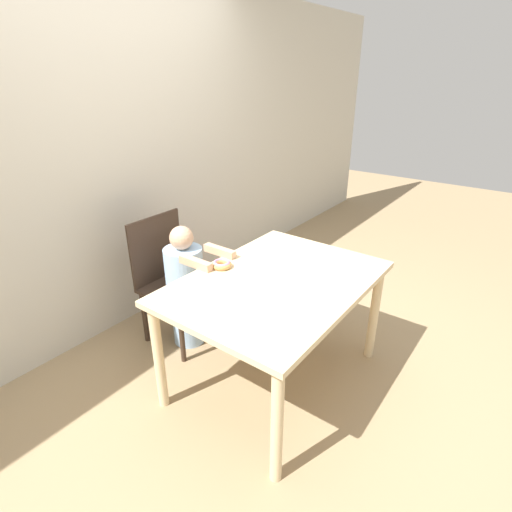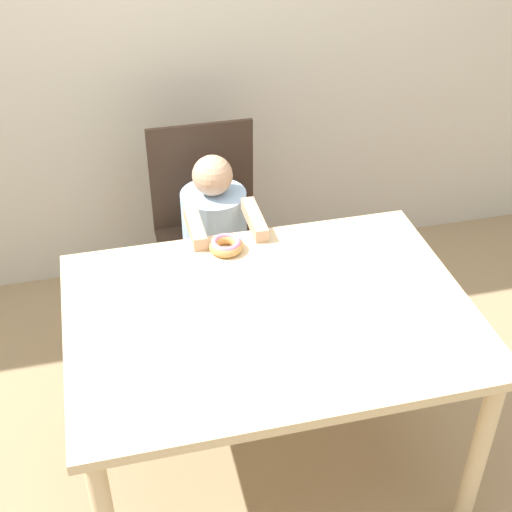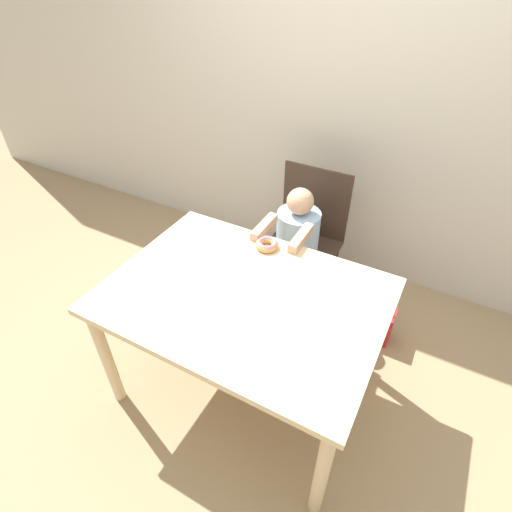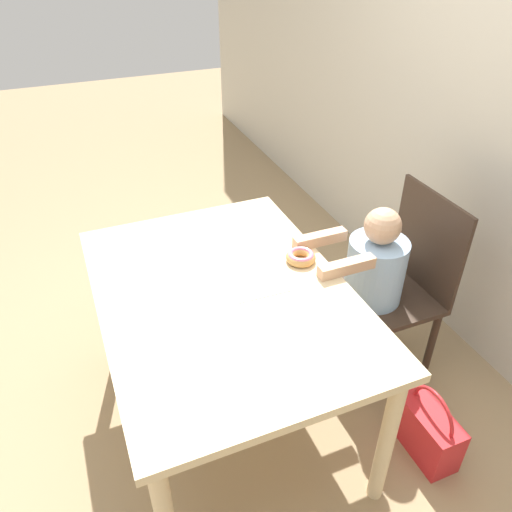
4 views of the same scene
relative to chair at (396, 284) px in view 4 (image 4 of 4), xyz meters
The scene contains 7 objects.
ground_plane 1.00m from the chair, 87.13° to the right, with size 12.00×12.00×0.00m, color #997F5B.
dining_table 0.89m from the chair, 87.13° to the right, with size 1.30×0.94×0.73m.
chair is the anchor object (origin of this frame).
child_figure 0.14m from the chair, 90.00° to the right, with size 0.28×0.49×0.91m.
donut 0.58m from the chair, 92.78° to the right, with size 0.13×0.13×0.04m.
napkin 0.78m from the chair, 88.12° to the right, with size 0.23×0.23×0.00m.
handbag 0.66m from the chair, 16.04° to the right, with size 0.30×0.14×0.35m.
Camera 4 is at (1.44, -0.46, 1.94)m, focal length 35.00 mm.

